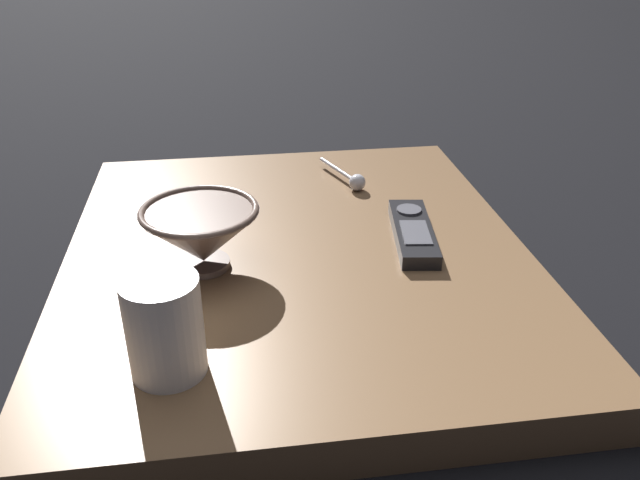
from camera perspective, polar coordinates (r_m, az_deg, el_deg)
The scene contains 6 objects.
ground_plane at distance 0.84m, azimuth -1.95°, elevation -3.37°, with size 6.00×6.00×0.00m, color black.
table at distance 0.83m, azimuth -1.98°, elevation -2.00°, with size 0.66×0.57×0.05m.
cereal_bowl at distance 0.77m, azimuth -10.34°, elevation 0.50°, with size 0.14×0.14×0.08m.
coffee_mug at distance 0.61m, azimuth -13.43°, elevation -7.40°, with size 0.07×0.07×0.10m.
teaspoon at distance 0.98m, azimuth 2.93°, elevation 5.28°, with size 0.12×0.05×0.02m.
tv_remote_near at distance 0.84m, azimuth 8.12°, elevation 0.73°, with size 0.17×0.07×0.02m.
Camera 1 is at (-0.71, 0.07, 0.44)m, focal length 36.63 mm.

